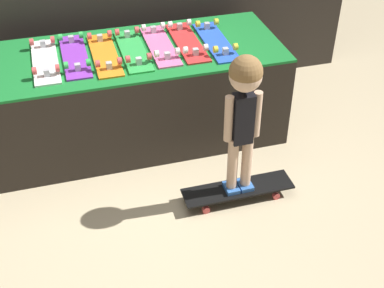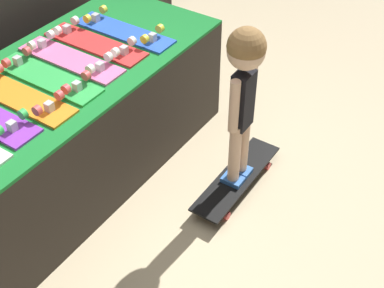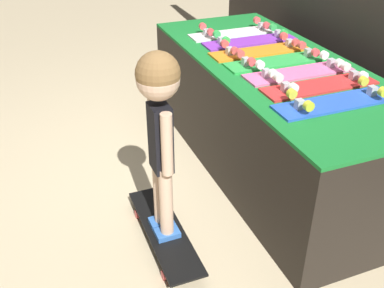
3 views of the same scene
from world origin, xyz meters
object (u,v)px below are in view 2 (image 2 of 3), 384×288
(skateboard_blue_on_rack, at_px, (124,30))
(skateboard_on_floor, at_px, (237,178))
(skateboard_orange_on_rack, at_px, (19,96))
(skateboard_red_on_rack, at_px, (95,42))
(skateboard_pink_on_rack, at_px, (71,58))
(skateboard_green_on_rack, at_px, (47,76))
(child, at_px, (244,80))

(skateboard_blue_on_rack, distance_m, skateboard_on_floor, 1.18)
(skateboard_orange_on_rack, bearing_deg, skateboard_red_on_rack, 2.99)
(skateboard_orange_on_rack, xyz_separation_m, skateboard_blue_on_rack, (0.86, -0.02, 0.00))
(skateboard_red_on_rack, bearing_deg, skateboard_pink_on_rack, -179.97)
(skateboard_red_on_rack, relative_size, skateboard_on_floor, 0.88)
(skateboard_green_on_rack, bearing_deg, skateboard_blue_on_rack, -2.18)
(child, bearing_deg, skateboard_pink_on_rack, 106.54)
(skateboard_blue_on_rack, height_order, skateboard_on_floor, skateboard_blue_on_rack)
(skateboard_on_floor, bearing_deg, skateboard_orange_on_rack, 127.80)
(skateboard_orange_on_rack, relative_size, skateboard_blue_on_rack, 1.00)
(skateboard_orange_on_rack, relative_size, skateboard_pink_on_rack, 1.00)
(skateboard_green_on_rack, relative_size, child, 0.67)
(skateboard_pink_on_rack, height_order, skateboard_blue_on_rack, same)
(skateboard_orange_on_rack, height_order, skateboard_pink_on_rack, same)
(skateboard_green_on_rack, distance_m, skateboard_on_floor, 1.31)
(skateboard_orange_on_rack, distance_m, skateboard_pink_on_rack, 0.43)
(child, bearing_deg, skateboard_green_on_rack, 117.70)
(skateboard_pink_on_rack, bearing_deg, skateboard_on_floor, -72.56)
(skateboard_red_on_rack, relative_size, skateboard_blue_on_rack, 1.00)
(child, bearing_deg, skateboard_red_on_rack, 94.61)
(skateboard_red_on_rack, bearing_deg, skateboard_green_on_rack, -176.71)
(skateboard_on_floor, relative_size, child, 0.76)
(skateboard_pink_on_rack, distance_m, skateboard_blue_on_rack, 0.43)
(skateboard_pink_on_rack, xyz_separation_m, skateboard_on_floor, (0.31, -0.99, -0.71))
(skateboard_pink_on_rack, distance_m, skateboard_on_floor, 1.26)
(skateboard_on_floor, bearing_deg, child, 165.96)
(skateboard_red_on_rack, height_order, skateboard_on_floor, skateboard_red_on_rack)
(skateboard_green_on_rack, relative_size, skateboard_pink_on_rack, 1.00)
(skateboard_pink_on_rack, bearing_deg, skateboard_red_on_rack, 0.03)
(skateboard_green_on_rack, xyz_separation_m, child, (0.53, -0.97, 0.04))
(skateboard_orange_on_rack, height_order, skateboard_blue_on_rack, same)
(skateboard_pink_on_rack, relative_size, skateboard_on_floor, 0.88)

